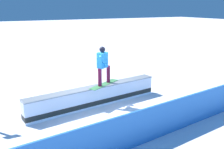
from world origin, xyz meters
name	(u,v)px	position (x,y,z in m)	size (l,w,h in m)	color
ground_plane	(95,106)	(0.00, 0.00, 0.00)	(120.00, 120.00, 0.00)	white
grind_box	(95,97)	(0.00, 0.00, 0.35)	(5.46, 1.11, 0.78)	white
snowboarder	(103,65)	(-0.35, -0.01, 1.58)	(1.53, 1.03, 1.49)	#3F8248
safety_fence	(143,127)	(0.00, 3.15, 0.52)	(12.76, 0.06, 1.04)	#317CDD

